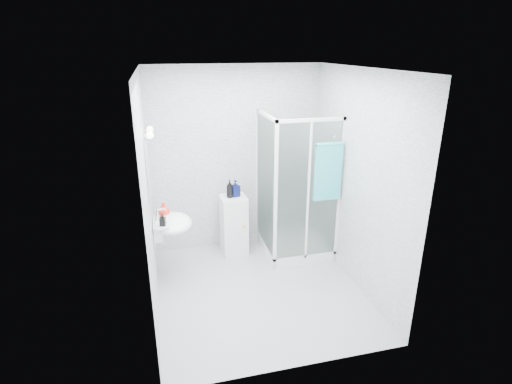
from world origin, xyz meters
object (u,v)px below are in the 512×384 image
object	(u,v)px
wall_basin	(171,224)
shampoo_bottle_b	(235,188)
hand_towel	(328,170)
soap_dispenser_orange	(164,209)
storage_cabinet	(234,225)
soap_dispenser_black	(163,220)
shampoo_bottle_a	(230,189)
shower_enclosure	(292,225)

from	to	relation	value
wall_basin	shampoo_bottle_b	xyz separation A→B (m)	(0.92, 0.60, 0.17)
hand_towel	soap_dispenser_orange	distance (m)	2.08
storage_cabinet	hand_towel	xyz separation A→B (m)	(1.09, -0.66, 0.93)
soap_dispenser_orange	soap_dispenser_black	xyz separation A→B (m)	(-0.02, -0.28, -0.02)
storage_cabinet	shampoo_bottle_a	distance (m)	0.55
storage_cabinet	shampoo_bottle_a	bearing A→B (deg)	-176.69
wall_basin	shampoo_bottle_a	size ratio (longest dim) A/B	2.22
wall_basin	soap_dispenser_orange	world-z (taller)	soap_dispenser_orange
wall_basin	hand_towel	size ratio (longest dim) A/B	0.75
soap_dispenser_orange	hand_towel	bearing A→B (deg)	-5.28
shower_enclosure	soap_dispenser_black	world-z (taller)	shower_enclosure
hand_towel	shampoo_bottle_a	size ratio (longest dim) A/B	2.97
shampoo_bottle_b	soap_dispenser_orange	world-z (taller)	shampoo_bottle_b
wall_basin	shampoo_bottle_b	distance (m)	1.11
wall_basin	soap_dispenser_black	size ratio (longest dim) A/B	3.77
storage_cabinet	shampoo_bottle_b	bearing A→B (deg)	29.59
shampoo_bottle_a	shampoo_bottle_b	size ratio (longest dim) A/B	1.08
hand_towel	soap_dispenser_black	bearing A→B (deg)	-177.55
shower_enclosure	wall_basin	distance (m)	1.72
shower_enclosure	soap_dispenser_orange	xyz separation A→B (m)	(-1.72, -0.21, 0.50)
soap_dispenser_orange	soap_dispenser_black	bearing A→B (deg)	-94.82
shower_enclosure	shampoo_bottle_b	xyz separation A→B (m)	(-0.74, 0.28, 0.52)
shower_enclosure	soap_dispenser_orange	distance (m)	1.81
shampoo_bottle_a	soap_dispenser_black	bearing A→B (deg)	-140.97
wall_basin	storage_cabinet	bearing A→B (deg)	33.29
wall_basin	soap_dispenser_orange	size ratio (longest dim) A/B	3.13
storage_cabinet	hand_towel	world-z (taller)	hand_towel
wall_basin	soap_dispenser_black	xyz separation A→B (m)	(-0.09, -0.17, 0.14)
shampoo_bottle_a	shower_enclosure	bearing A→B (deg)	-17.53
soap_dispenser_black	shower_enclosure	bearing A→B (deg)	15.67
soap_dispenser_orange	shower_enclosure	bearing A→B (deg)	7.05
wall_basin	hand_towel	distance (m)	2.05
hand_towel	soap_dispenser_orange	size ratio (longest dim) A/B	4.19
shampoo_bottle_a	soap_dispenser_black	xyz separation A→B (m)	(-0.92, -0.75, -0.04)
shampoo_bottle_b	soap_dispenser_orange	size ratio (longest dim) A/B	1.31
shampoo_bottle_a	soap_dispenser_black	world-z (taller)	shampoo_bottle_a
shampoo_bottle_a	storage_cabinet	bearing A→B (deg)	5.33
shower_enclosure	soap_dispenser_orange	size ratio (longest dim) A/B	11.18
hand_towel	shampoo_bottle_b	size ratio (longest dim) A/B	3.20
storage_cabinet	soap_dispenser_orange	bearing A→B (deg)	-155.34
hand_towel	soap_dispenser_black	world-z (taller)	hand_towel
storage_cabinet	shampoo_bottle_b	distance (m)	0.54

